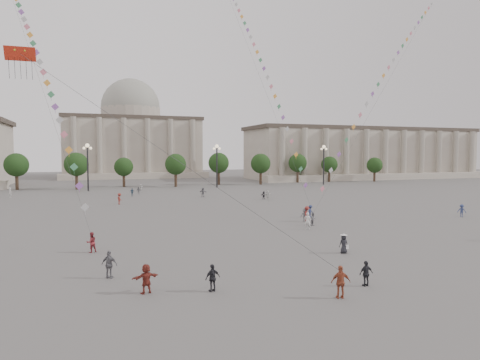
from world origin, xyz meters
name	(u,v)px	position (x,y,z in m)	size (l,w,h in m)	color
ground	(282,258)	(0.00, 0.00, 0.00)	(360.00, 360.00, 0.00)	#4F4C4A
hall_east	(364,153)	(75.00, 93.89, 8.43)	(84.00, 26.22, 17.20)	#A99C8E
hall_central	(132,137)	(0.00, 129.22, 14.23)	(48.30, 34.30, 35.50)	#A99C8E
tree_row	(151,165)	(0.00, 78.00, 5.39)	(137.12, 5.12, 8.00)	#332519
lamp_post_mid_west	(88,158)	(-15.00, 70.00, 7.35)	(2.00, 0.90, 10.65)	#262628
lamp_post_mid_east	(217,158)	(15.00, 70.00, 7.35)	(2.00, 0.90, 10.65)	#262628
lamp_post_far_east	(324,157)	(45.00, 70.00, 7.35)	(2.00, 0.90, 10.65)	#262628
person_crowd_0	(132,192)	(-6.79, 55.23, 0.79)	(0.92, 0.38, 1.57)	#2D4A65
person_crowd_4	(141,188)	(-3.85, 65.89, 0.81)	(1.50, 0.48, 1.61)	silver
person_crowd_6	(305,215)	(10.55, 15.96, 0.79)	(1.02, 0.59, 1.59)	#5E5F63
person_crowd_7	(268,195)	(15.97, 40.41, 0.86)	(1.59, 0.51, 1.71)	silver
person_crowd_8	(307,214)	(10.77, 15.73, 0.96)	(1.24, 0.71, 1.92)	maroon
person_crowd_9	(264,195)	(15.62, 41.38, 0.74)	(1.37, 0.44, 1.48)	black
person_crowd_10	(10,193)	(-29.04, 60.14, 0.97)	(0.70, 0.46, 1.93)	silver
person_crowd_12	(203,192)	(6.09, 49.23, 0.90)	(1.68, 0.53, 1.81)	slate
person_crowd_13	(308,221)	(8.15, 10.74, 0.97)	(0.71, 0.46, 1.93)	silver
person_crowd_14	(462,211)	(32.11, 12.35, 0.84)	(1.09, 0.62, 1.68)	navy
person_crowd_16	(138,191)	(-5.17, 58.80, 0.74)	(0.87, 0.36, 1.49)	slate
person_crowd_17	(120,199)	(-10.03, 41.89, 0.94)	(1.22, 0.70, 1.89)	maroon
tourist_0	(341,282)	(-0.87, -10.00, 0.97)	(1.14, 0.47, 1.94)	#9F462B
tourist_1	(366,274)	(1.94, -8.55, 0.82)	(0.96, 0.40, 1.63)	black
tourist_2	(146,279)	(-11.49, -5.30, 0.90)	(1.67, 0.53, 1.81)	maroon
tourist_3	(109,264)	(-13.45, -1.30, 0.95)	(1.11, 0.46, 1.89)	slate
tourist_4	(213,278)	(-7.60, -6.32, 0.85)	(0.99, 0.41, 1.69)	black
kite_flyer_0	(91,242)	(-14.57, 7.10, 0.88)	(0.85, 0.66, 1.75)	maroon
kite_flyer_1	(310,211)	(12.95, 18.82, 0.81)	(1.05, 0.60, 1.62)	navy
kite_flyer_2	(313,219)	(10.00, 12.77, 0.76)	(0.74, 0.58, 1.52)	slate
hat_person	(344,243)	(5.63, -0.32, 0.85)	(0.81, 0.60, 1.69)	black
dragon_kite	(24,65)	(-19.11, 5.46, 15.19)	(10.40, 8.14, 28.30)	red
kite_train_west	(29,36)	(-21.23, 27.02, 22.65)	(13.19, 37.42, 55.72)	#3F3F3F
kite_train_mid	(248,35)	(11.62, 39.21, 28.89)	(3.25, 38.56, 63.45)	#3F3F3F
kite_train_east	(391,68)	(31.61, 26.65, 22.27)	(40.36, 25.69, 61.79)	#3F3F3F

